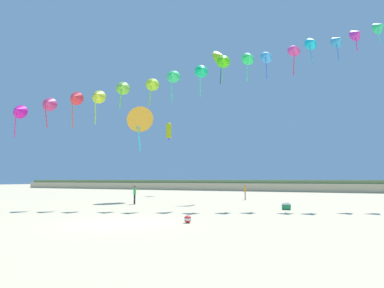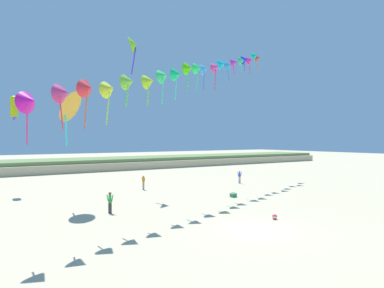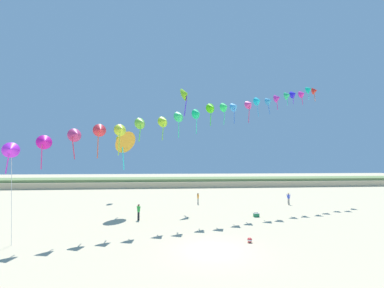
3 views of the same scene
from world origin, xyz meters
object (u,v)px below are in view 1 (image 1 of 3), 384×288
object	(u,v)px
person_mid_center	(245,191)
large_kite_mid_trail	(169,131)
person_near_right	(135,193)
beach_cooler	(286,207)
beach_ball	(188,219)
large_kite_high_solo	(221,57)
large_kite_low_lead	(139,118)

from	to	relation	value
person_mid_center	large_kite_mid_trail	world-z (taller)	large_kite_mid_trail
large_kite_mid_trail	person_mid_center	bearing A→B (deg)	-23.91
person_near_right	beach_cooler	bearing A→B (deg)	1.94
person_near_right	beach_ball	bearing A→B (deg)	-42.82
large_kite_mid_trail	beach_ball	size ratio (longest dim) A/B	7.04
large_kite_high_solo	person_near_right	bearing A→B (deg)	-124.76
person_mid_center	large_kite_low_lead	world-z (taller)	large_kite_low_lead
large_kite_low_lead	beach_ball	distance (m)	18.12
person_mid_center	large_kite_mid_trail	distance (m)	15.32
large_kite_mid_trail	beach_cooler	bearing A→B (deg)	-39.80
large_kite_high_solo	beach_cooler	world-z (taller)	large_kite_high_solo
large_kite_low_lead	large_kite_high_solo	world-z (taller)	large_kite_high_solo
person_mid_center	large_kite_high_solo	size ratio (longest dim) A/B	0.39
beach_cooler	large_kite_high_solo	bearing A→B (deg)	134.26
person_near_right	beach_ball	size ratio (longest dim) A/B	4.42
person_mid_center	beach_ball	world-z (taller)	person_mid_center
person_near_right	beach_cooler	distance (m)	12.37
person_near_right	large_kite_mid_trail	bearing A→B (deg)	108.08
person_mid_center	large_kite_low_lead	size ratio (longest dim) A/B	0.33
large_kite_low_lead	large_kite_mid_trail	xyz separation A→B (m)	(-2.56, 10.96, 0.51)
large_kite_low_lead	beach_cooler	xyz separation A→B (m)	(14.58, -3.32, -8.10)
beach_cooler	beach_ball	bearing A→B (deg)	-112.66
beach_cooler	beach_ball	xyz separation A→B (m)	(-3.57, -8.55, -0.03)
large_kite_low_lead	person_near_right	bearing A→B (deg)	-59.11
large_kite_high_solo	beach_cooler	distance (m)	17.98
beach_cooler	beach_ball	world-z (taller)	beach_cooler
large_kite_high_solo	beach_ball	size ratio (longest dim) A/B	10.92
large_kite_mid_trail	large_kite_low_lead	bearing A→B (deg)	-76.85
beach_ball	large_kite_mid_trail	bearing A→B (deg)	120.73
person_near_right	beach_ball	world-z (taller)	person_near_right
person_mid_center	large_kite_high_solo	world-z (taller)	large_kite_high_solo
large_kite_mid_trail	large_kite_high_solo	world-z (taller)	large_kite_high_solo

